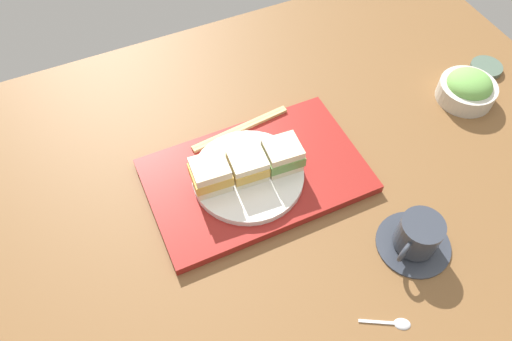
% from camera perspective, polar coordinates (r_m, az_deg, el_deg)
% --- Properties ---
extents(ground_plane, '(1.40, 1.00, 0.03)m').
position_cam_1_polar(ground_plane, '(0.98, 2.91, -0.90)').
color(ground_plane, brown).
extents(serving_tray, '(0.42, 0.26, 0.02)m').
position_cam_1_polar(serving_tray, '(0.95, -0.00, -0.62)').
color(serving_tray, maroon).
rests_on(serving_tray, ground_plane).
extents(sandwich_plate, '(0.21, 0.21, 0.01)m').
position_cam_1_polar(sandwich_plate, '(0.93, -0.95, -0.58)').
color(sandwich_plate, silver).
rests_on(sandwich_plate, serving_tray).
extents(sandwich_near, '(0.07, 0.07, 0.05)m').
position_cam_1_polar(sandwich_near, '(0.92, 3.25, 1.83)').
color(sandwich_near, beige).
rests_on(sandwich_near, sandwich_plate).
extents(sandwich_middle, '(0.07, 0.07, 0.05)m').
position_cam_1_polar(sandwich_middle, '(0.91, -0.98, 0.61)').
color(sandwich_middle, '#EFE5C1').
rests_on(sandwich_middle, sandwich_plate).
extents(sandwich_far, '(0.07, 0.07, 0.06)m').
position_cam_1_polar(sandwich_far, '(0.89, -5.34, -0.46)').
color(sandwich_far, beige).
rests_on(sandwich_far, sandwich_plate).
extents(salad_bowl, '(0.12, 0.12, 0.07)m').
position_cam_1_polar(salad_bowl, '(1.17, 23.54, 8.80)').
color(salad_bowl, beige).
rests_on(salad_bowl, ground_plane).
extents(chopsticks_pair, '(0.22, 0.04, 0.01)m').
position_cam_1_polar(chopsticks_pair, '(1.01, -1.84, 4.92)').
color(chopsticks_pair, tan).
rests_on(chopsticks_pair, serving_tray).
extents(coffee_cup, '(0.13, 0.13, 0.07)m').
position_cam_1_polar(coffee_cup, '(0.90, 18.36, -7.36)').
color(coffee_cup, '#333842').
rests_on(coffee_cup, ground_plane).
extents(small_sauce_dish, '(0.07, 0.07, 0.01)m').
position_cam_1_polar(small_sauce_dish, '(1.28, 25.35, 10.84)').
color(small_sauce_dish, '#4C6051').
rests_on(small_sauce_dish, ground_plane).
extents(teaspoon, '(0.08, 0.05, 0.01)m').
position_cam_1_polar(teaspoon, '(0.86, 16.12, -16.77)').
color(teaspoon, silver).
rests_on(teaspoon, ground_plane).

